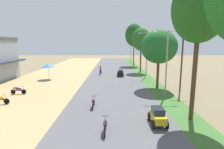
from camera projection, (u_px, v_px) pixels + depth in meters
parked_motorbike_third at (0, 99)px, 16.84m from camera, size 1.80×0.54×0.94m
parked_motorbike_fourth at (19, 90)px, 20.23m from camera, size 1.80×0.54×0.94m
vendor_umbrella at (48, 66)px, 28.47m from camera, size 2.20×2.20×2.52m
median_tree_second at (200, 9)px, 12.18m from camera, size 3.83×3.83×10.63m
median_tree_third at (159, 47)px, 22.30m from camera, size 4.60×4.60×7.54m
median_tree_fourth at (141, 39)px, 35.09m from camera, size 3.68×3.68×8.96m
median_tree_fifth at (134, 35)px, 45.75m from camera, size 4.63×4.63×11.00m
streetlamp_near at (167, 58)px, 19.07m from camera, size 3.16×0.20×7.23m
streetlamp_mid at (147, 52)px, 30.11m from camera, size 3.16×0.20×7.72m
streetlamp_far at (131, 49)px, 55.15m from camera, size 3.16×0.20×7.49m
utility_pole_near at (182, 54)px, 21.20m from camera, size 1.80×0.20×8.76m
car_hatchback_yellow at (158, 115)px, 12.51m from camera, size 1.04×2.00×1.23m
car_sedan_black at (121, 72)px, 31.43m from camera, size 1.10×2.26×1.19m
motorbike_ahead_second at (105, 125)px, 11.39m from camera, size 0.54×1.80×0.94m
motorbike_ahead_third at (94, 102)px, 15.93m from camera, size 0.54×1.80×0.94m
motorbike_ahead_fourth at (101, 70)px, 33.53m from camera, size 0.54×1.80×1.66m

